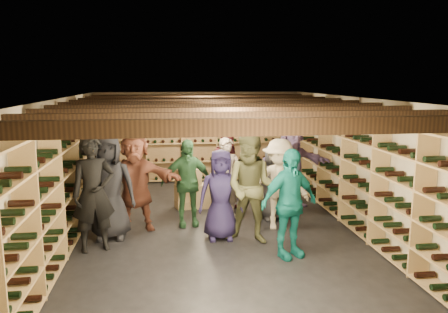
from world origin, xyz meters
name	(u,v)px	position (x,y,z in m)	size (l,w,h in m)	color
ground	(215,226)	(0.00, 0.00, 0.00)	(8.00, 8.00, 0.00)	black
walls	(215,164)	(0.00, 0.00, 1.20)	(5.52, 8.02, 2.40)	#BAAE90
ceiling	(215,98)	(0.00, 0.00, 2.40)	(5.50, 8.00, 0.01)	beige
ceiling_joists	(215,106)	(0.00, 0.00, 2.26)	(5.40, 7.12, 0.18)	black
wine_rack_left	(71,175)	(-2.57, 0.00, 1.08)	(0.32, 7.50, 2.15)	#9E7A4D
wine_rack_right	(348,167)	(2.57, 0.00, 1.08)	(0.32, 7.50, 2.15)	#9E7A4D
wine_rack_back	(199,142)	(0.00, 3.83, 1.07)	(4.70, 0.30, 2.15)	#9E7A4D
crate_stack_left	(188,188)	(-0.44, 1.30, 0.42)	(0.57, 0.45, 0.85)	tan
crate_stack_right	(201,196)	(-0.17, 1.30, 0.26)	(0.53, 0.38, 0.51)	tan
crate_loose	(213,189)	(0.21, 2.46, 0.09)	(0.50, 0.33, 0.17)	tan
person_0	(109,187)	(-1.88, -0.34, 0.92)	(0.90, 0.58, 1.83)	black
person_1	(94,194)	(-2.05, -0.87, 0.94)	(0.68, 0.45, 1.87)	black
person_2	(252,188)	(0.52, -0.86, 0.94)	(0.91, 0.71, 1.88)	brown
person_3	(279,184)	(1.16, -0.24, 0.84)	(1.08, 0.62, 1.68)	beige
person_4	(289,203)	(0.97, -1.54, 0.86)	(1.00, 0.42, 1.71)	#10706A
person_5	(135,181)	(-1.46, 0.06, 0.91)	(1.69, 0.54, 1.83)	brown
person_6	(221,195)	(0.02, -0.63, 0.79)	(0.77, 0.50, 1.57)	#1F1940
person_7	(227,178)	(0.30, 0.52, 0.81)	(0.59, 0.39, 1.61)	gray
person_8	(229,168)	(0.42, 1.06, 0.90)	(0.87, 0.68, 1.79)	#4E181F
person_9	(106,184)	(-1.99, 0.19, 0.83)	(1.08, 0.62, 1.67)	#B4AAA3
person_10	(187,183)	(-0.52, 0.15, 0.82)	(0.97, 0.40, 1.65)	#26522E
person_11	(291,165)	(1.77, 1.10, 0.92)	(1.71, 0.54, 1.84)	slate
person_12	(273,182)	(1.19, 0.31, 0.74)	(0.72, 0.47, 1.48)	#323237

